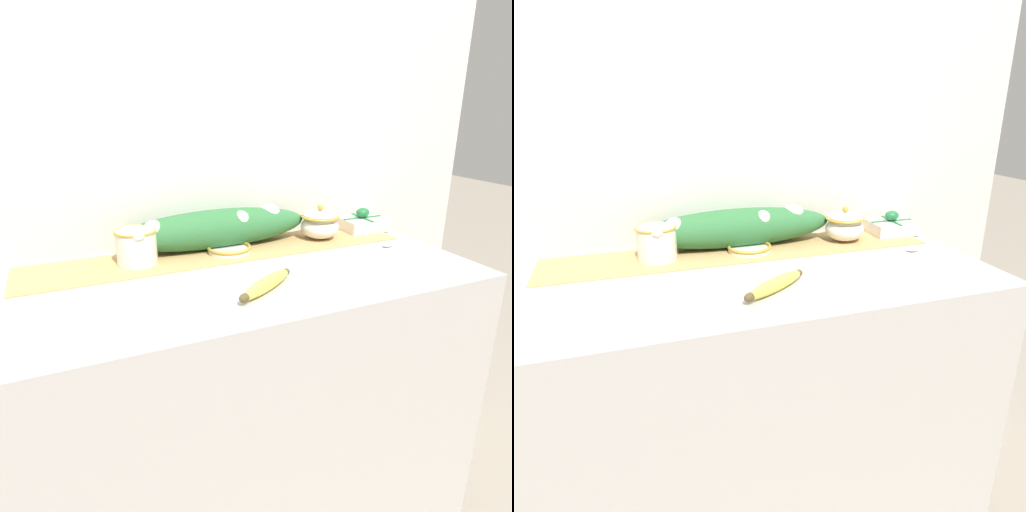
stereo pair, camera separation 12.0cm
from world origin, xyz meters
The scene contains 10 objects.
countertop centered at (0.00, 0.00, 0.43)m, with size 1.26×0.60×0.86m, color #B7B2AD.
back_wall centered at (0.00, 0.32, 1.20)m, with size 2.06×0.04×2.40m, color silver.
table_runner centered at (0.00, 0.18, 0.86)m, with size 1.16×0.22×0.00m, color tan.
cream_pitcher centered at (-0.25, 0.18, 0.92)m, with size 0.12×0.14×0.10m.
sugar_bowl centered at (0.34, 0.18, 0.92)m, with size 0.13×0.13×0.11m.
small_dish centered at (0.02, 0.17, 0.88)m, with size 0.13×0.13×0.02m.
banana centered at (0.00, -0.13, 0.88)m, with size 0.20×0.14×0.03m.
spoon centered at (0.48, 0.02, 0.87)m, with size 0.20×0.03×0.01m.
gift_box centered at (0.54, 0.21, 0.89)m, with size 0.15×0.13×0.08m.
poinsettia_garland centered at (0.00, 0.23, 0.93)m, with size 0.61×0.13×0.12m.
Camera 1 is at (-0.44, -1.05, 1.31)m, focal length 32.00 mm.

